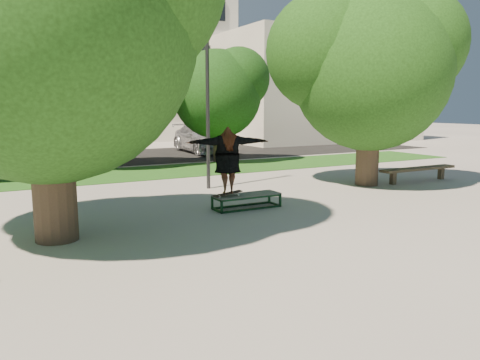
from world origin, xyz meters
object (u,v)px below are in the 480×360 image
grind_box (247,201)px  car_silver_b (203,138)px  tree_right (368,62)px  lamppost (208,91)px  car_grey (85,144)px  tree_left (37,11)px  bench (418,170)px  car_dark (36,149)px

grind_box → car_silver_b: (5.27, 14.43, 0.63)m
tree_right → lamppost: tree_right is taller
lamppost → car_silver_b: lamppost is taller
grind_box → car_grey: car_grey is taller
tree_left → lamppost: tree_left is taller
tree_left → car_grey: size_ratio=1.32×
tree_right → car_grey: bearing=116.6°
lamppost → car_silver_b: (4.88, 11.21, -2.33)m
bench → car_dark: bearing=131.9°
tree_left → tree_right: size_ratio=1.09×
car_dark → car_silver_b: (9.07, 0.98, 0.17)m
tree_right → bench: tree_right is taller
bench → car_grey: size_ratio=0.62×
lamppost → car_grey: bearing=98.7°
car_dark → car_silver_b: bearing=17.1°
tree_left → lamppost: 6.70m
car_grey → car_silver_b: bearing=-2.4°
tree_left → tree_right: (10.21, 1.99, -0.33)m
lamppost → car_silver_b: bearing=66.5°
tree_left → car_silver_b: size_ratio=1.26×
car_grey → car_silver_b: size_ratio=0.95×
bench → car_grey: (-8.87, 13.71, 0.32)m
car_grey → grind_box: bearing=-85.7°
tree_left → grind_box: 6.51m
car_silver_b → tree_right: bearing=-87.0°
lamppost → tree_right: bearing=-21.3°
grind_box → lamppost: bearing=83.1°
bench → car_silver_b: (-2.25, 13.55, 0.39)m
car_dark → car_grey: 2.70m
grind_box → car_dark: bearing=105.8°
tree_left → car_silver_b: tree_left is taller
tree_right → grind_box: size_ratio=3.62×
car_silver_b → lamppost: bearing=-110.6°
lamppost → car_grey: size_ratio=1.13×
tree_right → car_silver_b: tree_right is taller
bench → tree_right: bearing=168.9°
bench → lamppost: bearing=161.7°
tree_left → tree_right: tree_left is taller
tree_right → car_dark: (-9.11, 12.14, -3.44)m
tree_right → car_silver_b: bearing=90.2°
tree_left → grind_box: bearing=7.9°
lamppost → car_dark: 11.33m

